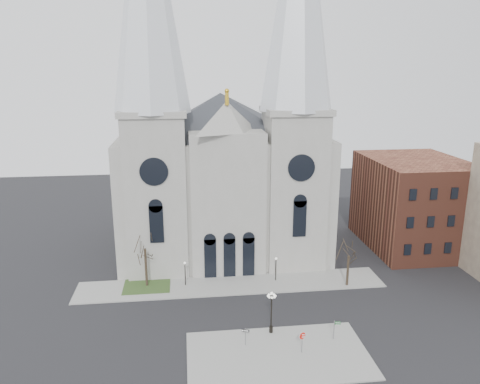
{
  "coord_description": "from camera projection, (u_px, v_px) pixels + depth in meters",
  "views": [
    {
      "loc": [
        -5.67,
        -44.85,
        27.73
      ],
      "look_at": [
        0.76,
        8.0,
        13.46
      ],
      "focal_mm": 35.0,
      "sensor_mm": 36.0,
      "label": 1
    }
  ],
  "objects": [
    {
      "name": "globe_lamp",
      "position": [
        271.0,
        307.0,
        49.48
      ],
      "size": [
        1.1,
        1.1,
        4.76
      ],
      "rotation": [
        0.0,
        0.0,
        -0.07
      ],
      "color": "black",
      "rests_on": "sidewalk_near"
    },
    {
      "name": "tree_right",
      "position": [
        349.0,
        254.0,
        60.07
      ],
      "size": [
        3.2,
        3.2,
        6.0
      ],
      "color": "black",
      "rests_on": "ground"
    },
    {
      "name": "ped_lamp_left",
      "position": [
        185.0,
        270.0,
        60.57
      ],
      "size": [
        0.32,
        0.32,
        3.26
      ],
      "color": "black",
      "rests_on": "sidewalk_far"
    },
    {
      "name": "stop_sign",
      "position": [
        302.0,
        338.0,
        46.27
      ],
      "size": [
        0.83,
        0.09,
        2.31
      ],
      "rotation": [
        0.0,
        0.0,
        0.02
      ],
      "color": "slate",
      "rests_on": "sidewalk_near"
    },
    {
      "name": "one_way_sign",
      "position": [
        245.0,
        334.0,
        47.62
      ],
      "size": [
        0.8,
        0.29,
        1.89
      ],
      "rotation": [
        0.0,
        0.0,
        -0.31
      ],
      "color": "slate",
      "rests_on": "sidewalk_near"
    },
    {
      "name": "ped_lamp_right",
      "position": [
        276.0,
        265.0,
        61.97
      ],
      "size": [
        0.32,
        0.32,
        3.26
      ],
      "color": "black",
      "rests_on": "sidewalk_far"
    },
    {
      "name": "cathedral",
      "position": [
        222.0,
        133.0,
        67.98
      ],
      "size": [
        33.0,
        26.66,
        54.0
      ],
      "color": "gray",
      "rests_on": "ground"
    },
    {
      "name": "tree_left",
      "position": [
        145.0,
        246.0,
        59.62
      ],
      "size": [
        3.2,
        3.2,
        7.5
      ],
      "color": "black",
      "rests_on": "ground"
    },
    {
      "name": "sidewalk_near",
      "position": [
        278.0,
        355.0,
        46.39
      ],
      "size": [
        18.0,
        10.0,
        0.14
      ],
      "primitive_type": "cube",
      "color": "gray",
      "rests_on": "ground"
    },
    {
      "name": "ground",
      "position": [
        242.0,
        330.0,
        50.85
      ],
      "size": [
        160.0,
        160.0,
        0.0
      ],
      "primitive_type": "plane",
      "color": "black",
      "rests_on": "ground"
    },
    {
      "name": "bg_building_brick",
      "position": [
        413.0,
        203.0,
        73.63
      ],
      "size": [
        14.0,
        18.0,
        14.0
      ],
      "primitive_type": "cube",
      "color": "brown",
      "rests_on": "ground"
    },
    {
      "name": "grass_patch",
      "position": [
        147.0,
        286.0,
        61.05
      ],
      "size": [
        6.0,
        5.0,
        0.18
      ],
      "primitive_type": "cube",
      "color": "#2A421C",
      "rests_on": "ground"
    },
    {
      "name": "street_name_sign",
      "position": [
        335.0,
        328.0,
        48.66
      ],
      "size": [
        0.68,
        0.15,
        2.13
      ],
      "rotation": [
        0.0,
        0.0,
        -0.14
      ],
      "color": "slate",
      "rests_on": "sidewalk_near"
    },
    {
      "name": "sidewalk_far",
      "position": [
        231.0,
        285.0,
        61.38
      ],
      "size": [
        40.0,
        6.0,
        0.14
      ],
      "primitive_type": "cube",
      "color": "gray",
      "rests_on": "ground"
    }
  ]
}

